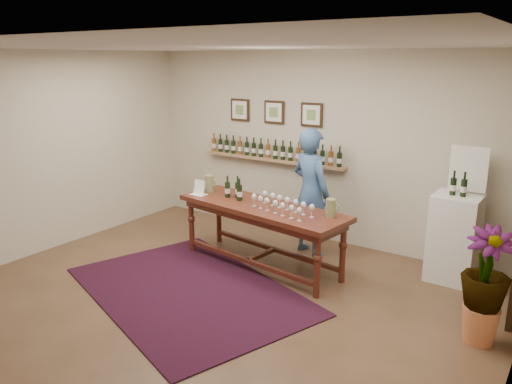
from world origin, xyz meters
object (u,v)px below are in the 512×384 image
Objects in this scene: potted_plant at (485,286)px; display_pedestal at (454,238)px; tasting_table at (261,215)px; person at (311,192)px.

display_pedestal is at bearing 113.65° from potted_plant.
display_pedestal reaches higher than tasting_table.
person reaches higher than potted_plant.
display_pedestal is 1.93m from person.
tasting_table is 0.85m from person.
potted_plant is at bearing -66.35° from display_pedestal.
display_pedestal reaches higher than potted_plant.
tasting_table is at bearing -155.51° from display_pedestal.
potted_plant is (2.78, -0.35, -0.13)m from tasting_table.
tasting_table is 2.80m from potted_plant.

